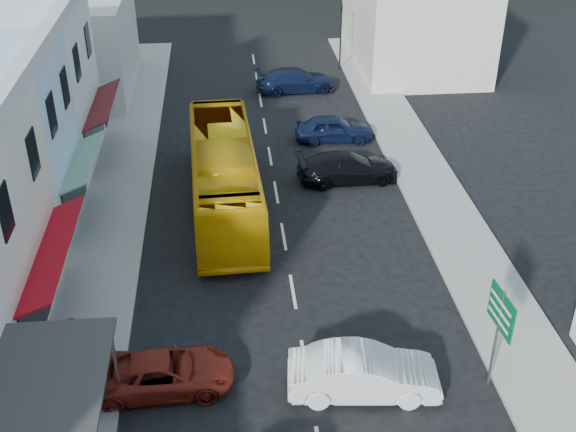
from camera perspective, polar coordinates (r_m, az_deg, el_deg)
The scene contains 14 objects.
ground at distance 24.86m, azimuth 1.35°, elevation -11.44°, with size 120.00×120.00×0.00m, color black.
sidewalk_left at distance 33.21m, azimuth -13.67°, elevation -0.29°, with size 3.00×52.00×0.15m, color gray.
sidewalk_right at distance 34.25m, azimuth 11.94°, elevation 0.94°, with size 3.00×52.00×0.15m, color gray.
distant_block_left at distance 48.31m, azimuth -17.23°, elevation 12.84°, with size 8.00×10.00×6.00m, color #B7B2A8.
distant_block_right at distance 51.82m, azimuth 9.99°, elevation 15.45°, with size 8.00×12.00×7.00m, color #B7B2A8.
bus at distance 32.82m, azimuth -5.06°, elevation 3.08°, with size 2.50×11.60×3.10m, color #EBAB0A.
car_white at distance 23.46m, azimuth 5.98°, elevation -12.42°, with size 1.80×4.40×1.40m, color silver.
car_red at distance 23.82m, azimuth -9.74°, elevation -11.98°, with size 1.90×4.60×1.40m, color maroon.
car_black_near at distance 35.54m, azimuth 4.74°, elevation 3.82°, with size 1.84×4.50×1.40m, color black.
car_navy_mid at distance 39.78m, azimuth 3.63°, elevation 6.89°, with size 1.80×4.40×1.40m, color black.
car_navy_far at distance 46.77m, azimuth 0.60°, elevation 10.65°, with size 1.84×4.50×1.40m, color black.
pedestrian_left at distance 25.27m, azimuth -16.42°, elevation -9.15°, with size 0.60×0.40×1.70m, color black.
direction_sign at distance 23.75m, azimuth 16.13°, elevation -9.36°, with size 0.31×1.68×3.72m, color #045329, non-canonical shape.
traffic_signal at distance 50.32m, azimuth 4.18°, elevation 13.92°, with size 0.62×0.98×4.56m, color black, non-canonical shape.
Camera 1 is at (-2.33, -18.32, 16.64)m, focal length 45.00 mm.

